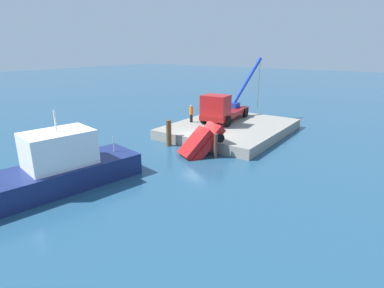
{
  "coord_description": "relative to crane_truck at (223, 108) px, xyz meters",
  "views": [
    {
      "loc": [
        19.9,
        13.26,
        7.68
      ],
      "look_at": [
        1.2,
        0.02,
        0.51
      ],
      "focal_mm": 28.77,
      "sensor_mm": 36.0,
      "label": 1
    }
  ],
  "objects": [
    {
      "name": "ground",
      "position": [
        5.43,
        1.09,
        -2.22
      ],
      "size": [
        200.0,
        200.0,
        0.0
      ],
      "primitive_type": "plane",
      "color": "navy"
    },
    {
      "name": "dock",
      "position": [
        0.33,
        1.09,
        -1.79
      ],
      "size": [
        11.84,
        9.42,
        0.85
      ],
      "primitive_type": "cube",
      "color": "gray",
      "rests_on": "ground"
    },
    {
      "name": "crane_truck",
      "position": [
        0.0,
        0.0,
        0.0
      ],
      "size": [
        9.89,
        3.28,
        5.89
      ],
      "color": "maroon",
      "rests_on": "dock"
    },
    {
      "name": "dock_worker",
      "position": [
        1.79,
        -2.41,
        -0.52
      ],
      "size": [
        0.34,
        0.34,
        1.68
      ],
      "color": "black",
      "rests_on": "dock"
    },
    {
      "name": "salvaged_car",
      "position": [
        7.43,
        2.11,
        -1.63
      ],
      "size": [
        4.22,
        3.38,
        3.71
      ],
      "color": "red",
      "rests_on": "ground"
    },
    {
      "name": "moored_yacht",
      "position": [
        18.11,
        -1.57,
        -1.62
      ],
      "size": [
        11.87,
        5.23,
        5.77
      ],
      "color": "navy",
      "rests_on": "ground"
    },
    {
      "name": "piling_near",
      "position": [
        6.76,
        -1.11,
        -1.15
      ],
      "size": [
        0.43,
        0.43,
        2.14
      ],
      "primitive_type": "cylinder",
      "color": "brown",
      "rests_on": "ground"
    },
    {
      "name": "piling_mid",
      "position": [
        7.08,
        3.52,
        -1.31
      ],
      "size": [
        0.28,
        0.28,
        1.83
      ],
      "primitive_type": "cylinder",
      "color": "brown",
      "rests_on": "ground"
    }
  ]
}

